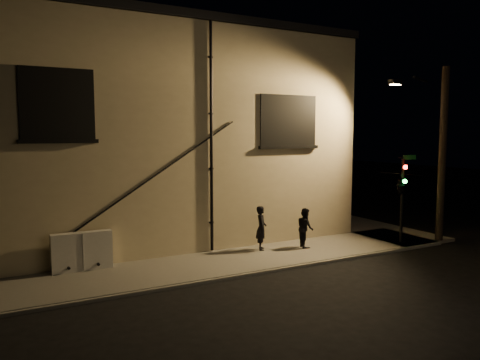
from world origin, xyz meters
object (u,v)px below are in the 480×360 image
streetlamp_pole (440,151)px  traffic_signal (401,184)px  utility_cabinet (82,251)px  pedestrian_a (261,228)px  pedestrian_b (305,228)px

streetlamp_pole → traffic_signal: bearing=168.9°
utility_cabinet → pedestrian_a: pedestrian_a is taller
utility_cabinet → pedestrian_b: 8.16m
utility_cabinet → pedestrian_b: pedestrian_b is taller
pedestrian_a → pedestrian_b: (1.70, -0.45, -0.07)m
pedestrian_b → traffic_signal: bearing=-91.4°
streetlamp_pole → utility_cabinet: bearing=169.6°
streetlamp_pole → pedestrian_b: bearing=163.8°
pedestrian_a → pedestrian_b: 1.76m
utility_cabinet → traffic_signal: 12.14m
pedestrian_a → traffic_signal: (5.42, -1.70, 1.53)m
pedestrian_a → pedestrian_b: size_ratio=1.10×
streetlamp_pole → pedestrian_a: bearing=164.1°
pedestrian_a → pedestrian_b: bearing=-80.1°
pedestrian_a → streetlamp_pole: streetlamp_pole is taller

